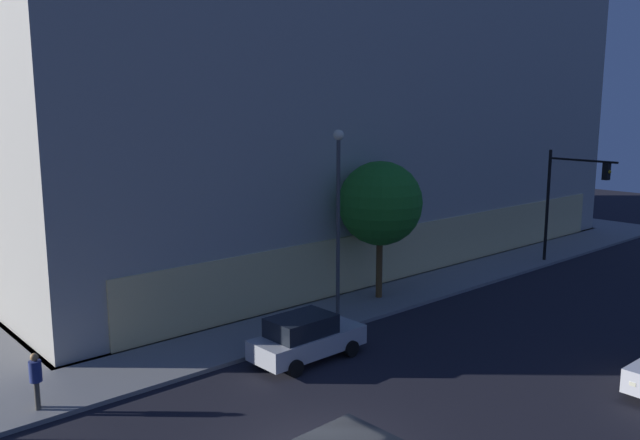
{
  "coord_description": "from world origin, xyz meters",
  "views": [
    {
      "loc": [
        -10.17,
        -11.55,
        8.92
      ],
      "look_at": [
        4.82,
        5.36,
        4.96
      ],
      "focal_mm": 36.08,
      "sensor_mm": 36.0,
      "label": 1
    }
  ],
  "objects_px": {
    "traffic_light_far_corner": "(568,190)",
    "car_silver": "(306,337)",
    "modern_building": "(273,101)",
    "sidewalk_tree": "(380,204)",
    "pedestrian_waiting": "(36,376)",
    "street_lamp_sidewalk": "(338,202)"
  },
  "relations": [
    {
      "from": "traffic_light_far_corner",
      "to": "car_silver",
      "type": "relative_size",
      "value": 1.48
    },
    {
      "from": "modern_building",
      "to": "car_silver",
      "type": "distance_m",
      "value": 23.44
    },
    {
      "from": "sidewalk_tree",
      "to": "pedestrian_waiting",
      "type": "xyz_separation_m",
      "value": [
        -15.85,
        -1.14,
        -3.42
      ]
    },
    {
      "from": "modern_building",
      "to": "traffic_light_far_corner",
      "type": "xyz_separation_m",
      "value": [
        7.48,
        -17.16,
        -4.95
      ]
    },
    {
      "from": "street_lamp_sidewalk",
      "to": "sidewalk_tree",
      "type": "xyz_separation_m",
      "value": [
        3.62,
        1.04,
        -0.53
      ]
    },
    {
      "from": "traffic_light_far_corner",
      "to": "pedestrian_waiting",
      "type": "bearing_deg",
      "value": 177.28
    },
    {
      "from": "traffic_light_far_corner",
      "to": "sidewalk_tree",
      "type": "height_order",
      "value": "traffic_light_far_corner"
    },
    {
      "from": "pedestrian_waiting",
      "to": "traffic_light_far_corner",
      "type": "bearing_deg",
      "value": -2.72
    },
    {
      "from": "street_lamp_sidewalk",
      "to": "pedestrian_waiting",
      "type": "bearing_deg",
      "value": -179.54
    },
    {
      "from": "modern_building",
      "to": "pedestrian_waiting",
      "type": "height_order",
      "value": "modern_building"
    },
    {
      "from": "sidewalk_tree",
      "to": "car_silver",
      "type": "bearing_deg",
      "value": -155.66
    },
    {
      "from": "street_lamp_sidewalk",
      "to": "pedestrian_waiting",
      "type": "relative_size",
      "value": 4.61
    },
    {
      "from": "traffic_light_far_corner",
      "to": "sidewalk_tree",
      "type": "relative_size",
      "value": 1.0
    },
    {
      "from": "traffic_light_far_corner",
      "to": "car_silver",
      "type": "bearing_deg",
      "value": -177.69
    },
    {
      "from": "modern_building",
      "to": "car_silver",
      "type": "bearing_deg",
      "value": -124.68
    },
    {
      "from": "modern_building",
      "to": "car_silver",
      "type": "xyz_separation_m",
      "value": [
        -12.43,
        -17.96,
        -8.5
      ]
    },
    {
      "from": "traffic_light_far_corner",
      "to": "sidewalk_tree",
      "type": "bearing_deg",
      "value": 168.85
    },
    {
      "from": "modern_building",
      "to": "sidewalk_tree",
      "type": "relative_size",
      "value": 6.17
    },
    {
      "from": "street_lamp_sidewalk",
      "to": "sidewalk_tree",
      "type": "bearing_deg",
      "value": 16.02
    },
    {
      "from": "sidewalk_tree",
      "to": "pedestrian_waiting",
      "type": "relative_size",
      "value": 3.72
    },
    {
      "from": "modern_building",
      "to": "traffic_light_far_corner",
      "type": "height_order",
      "value": "modern_building"
    },
    {
      "from": "sidewalk_tree",
      "to": "car_silver",
      "type": "relative_size",
      "value": 1.48
    }
  ]
}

